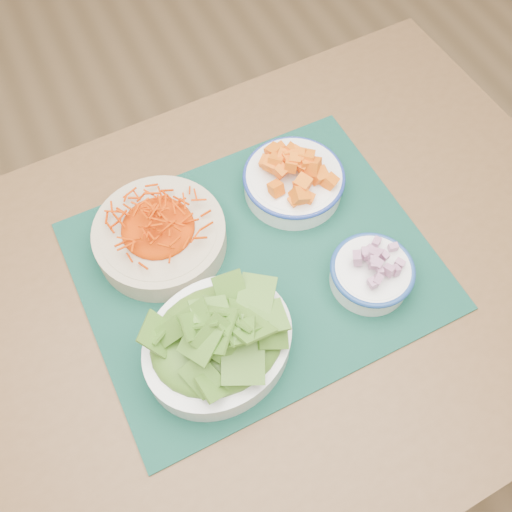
{
  "coord_description": "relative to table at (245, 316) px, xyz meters",
  "views": [
    {
      "loc": [
        -0.29,
        -0.55,
        1.61
      ],
      "look_at": [
        -0.09,
        -0.13,
        0.78
      ],
      "focal_mm": 40.0,
      "sensor_mm": 36.0,
      "label": 1
    }
  ],
  "objects": [
    {
      "name": "placemat",
      "position": [
        0.04,
        0.04,
        0.09
      ],
      "size": [
        0.59,
        0.49,
        0.0
      ],
      "primitive_type": "cube",
      "rotation": [
        0.0,
        0.0,
        0.02
      ],
      "color": "#092C24",
      "rests_on": "table"
    },
    {
      "name": "ground",
      "position": [
        0.13,
        0.18,
        -0.66
      ],
      "size": [
        4.0,
        4.0,
        0.0
      ],
      "primitive_type": "plane",
      "color": "#9E784C",
      "rests_on": "ground"
    },
    {
      "name": "squash_bowl",
      "position": [
        0.17,
        0.16,
        0.14
      ],
      "size": [
        0.24,
        0.24,
        0.09
      ],
      "rotation": [
        0.0,
        0.0,
        -0.42
      ],
      "color": "white",
      "rests_on": "placemat"
    },
    {
      "name": "carrot_bowl",
      "position": [
        -0.09,
        0.15,
        0.13
      ],
      "size": [
        0.26,
        0.26,
        0.08
      ],
      "rotation": [
        0.0,
        0.0,
        0.19
      ],
      "color": "#C7B594",
      "rests_on": "placemat"
    },
    {
      "name": "onion_bowl",
      "position": [
        0.2,
        -0.07,
        0.13
      ],
      "size": [
        0.15,
        0.15,
        0.07
      ],
      "rotation": [
        0.0,
        0.0,
        -0.19
      ],
      "color": "white",
      "rests_on": "placemat"
    },
    {
      "name": "lettuce_bowl",
      "position": [
        -0.08,
        -0.07,
        0.14
      ],
      "size": [
        0.29,
        0.26,
        0.11
      ],
      "rotation": [
        0.0,
        0.0,
        0.28
      ],
      "color": "white",
      "rests_on": "placemat"
    },
    {
      "name": "table",
      "position": [
        0.0,
        0.0,
        0.0
      ],
      "size": [
        1.36,
        0.94,
        0.75
      ],
      "rotation": [
        0.0,
        0.0,
        0.05
      ],
      "color": "brown",
      "rests_on": "ground"
    }
  ]
}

